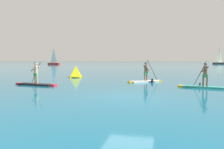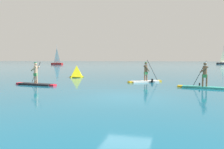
# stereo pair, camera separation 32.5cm
# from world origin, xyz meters

# --- Properties ---
(ground) EXTENTS (440.00, 440.00, 0.00)m
(ground) POSITION_xyz_m (0.00, 0.00, 0.00)
(ground) COLOR #145B7A
(paddleboarder_near_left) EXTENTS (3.50, 1.13, 1.72)m
(paddleboarder_near_left) POSITION_xyz_m (-7.47, 3.46, 0.30)
(paddleboarder_near_left) COLOR black
(paddleboarder_near_left) RESTS_ON ground
(paddleboarder_mid_center) EXTENTS (2.69, 2.10, 1.87)m
(paddleboarder_mid_center) POSITION_xyz_m (0.15, 7.64, 0.32)
(paddleboarder_mid_center) COLOR white
(paddleboarder_mid_center) RESTS_ON ground
(paddleboarder_far_right) EXTENTS (3.23, 1.16, 1.83)m
(paddleboarder_far_right) POSITION_xyz_m (4.26, 4.61, 0.36)
(paddleboarder_far_right) COLOR teal
(paddleboarder_far_right) RESTS_ON ground
(race_marker_buoy) EXTENTS (1.67, 1.67, 1.25)m
(race_marker_buoy) POSITION_xyz_m (-7.44, 10.97, 0.56)
(race_marker_buoy) COLOR yellow
(race_marker_buoy) RESTS_ON ground
(sailboat_left_horizon) EXTENTS (4.68, 1.81, 7.27)m
(sailboat_left_horizon) POSITION_xyz_m (-37.98, 64.00, 1.03)
(sailboat_left_horizon) COLOR #A51E1E
(sailboat_left_horizon) RESTS_ON ground
(sailboat_right_horizon) EXTENTS (5.16, 3.28, 7.29)m
(sailboat_right_horizon) POSITION_xyz_m (22.29, 86.73, 0.94)
(sailboat_right_horizon) COLOR black
(sailboat_right_horizon) RESTS_ON ground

